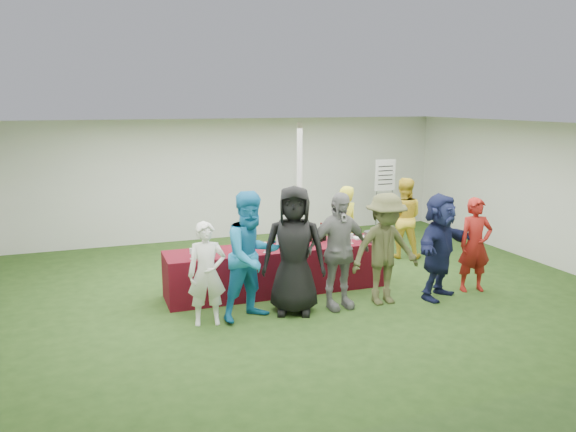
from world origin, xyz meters
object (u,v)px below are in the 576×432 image
object	(u,v)px
staff_back	(403,218)
customer_2	(294,250)
dump_bucket	(371,237)
customer_5	(440,246)
customer_6	(475,245)
customer_1	(252,256)
customer_0	(207,274)
serving_table	(277,269)
customer_3	(338,251)
customer_4	(385,249)
staff_pourer	(344,228)
wine_list_sign	(385,181)

from	to	relation	value
staff_back	customer_2	bearing A→B (deg)	63.72
dump_bucket	customer_5	world-z (taller)	customer_5
customer_6	customer_1	bearing A→B (deg)	-170.88
customer_0	customer_1	distance (m)	0.68
dump_bucket	serving_table	bearing A→B (deg)	172.19
customer_3	customer_6	xyz separation A→B (m)	(2.43, -0.05, -0.11)
customer_3	customer_0	bearing A→B (deg)	174.28
customer_4	customer_6	distance (m)	1.68
staff_back	customer_1	world-z (taller)	customer_1
customer_0	customer_2	size ratio (longest dim) A/B	0.77
staff_back	customer_2	size ratio (longest dim) A/B	0.85
customer_5	staff_pourer	bearing A→B (deg)	82.00
serving_table	customer_6	size ratio (longest dim) A/B	2.32
dump_bucket	wine_list_sign	bearing A→B (deg)	56.89
dump_bucket	customer_3	xyz separation A→B (m)	(-0.98, -0.80, 0.05)
serving_table	customer_6	bearing A→B (deg)	-19.25
customer_1	customer_3	size ratio (longest dim) A/B	1.05
serving_table	staff_back	distance (m)	3.26
customer_0	customer_5	distance (m)	3.67
customer_1	customer_4	distance (m)	2.08
customer_2	customer_5	size ratio (longest dim) A/B	1.13
customer_2	customer_5	distance (m)	2.39
customer_1	customer_4	world-z (taller)	customer_1
customer_1	customer_4	bearing A→B (deg)	-20.92
customer_2	customer_3	size ratio (longest dim) A/B	1.07
customer_3	customer_6	bearing A→B (deg)	-5.83
serving_table	customer_2	world-z (taller)	customer_2
serving_table	customer_0	world-z (taller)	customer_0
staff_back	customer_1	bearing A→B (deg)	59.10
customer_6	serving_table	bearing A→B (deg)	170.99
serving_table	customer_0	size ratio (longest dim) A/B	2.46
wine_list_sign	customer_1	world-z (taller)	customer_1
staff_pourer	customer_0	size ratio (longest dim) A/B	1.07
customer_0	customer_3	bearing A→B (deg)	7.51
customer_2	customer_3	xyz separation A→B (m)	(0.69, -0.04, -0.06)
dump_bucket	customer_5	distance (m)	1.17
dump_bucket	customer_5	size ratio (longest dim) A/B	0.14
customer_0	dump_bucket	bearing A→B (deg)	23.06
customer_5	wine_list_sign	bearing A→B (deg)	44.16
customer_5	staff_back	bearing A→B (deg)	43.57
staff_pourer	customer_6	distance (m)	2.36
serving_table	customer_1	bearing A→B (deg)	-125.18
wine_list_sign	customer_2	world-z (taller)	customer_2
customer_1	customer_5	world-z (taller)	customer_1
customer_2	customer_3	distance (m)	0.69
wine_list_sign	customer_6	distance (m)	3.78
dump_bucket	customer_4	size ratio (longest dim) A/B	0.14
customer_3	customer_4	bearing A→B (deg)	-10.07
customer_0	customer_4	world-z (taller)	customer_4
serving_table	wine_list_sign	distance (m)	4.47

